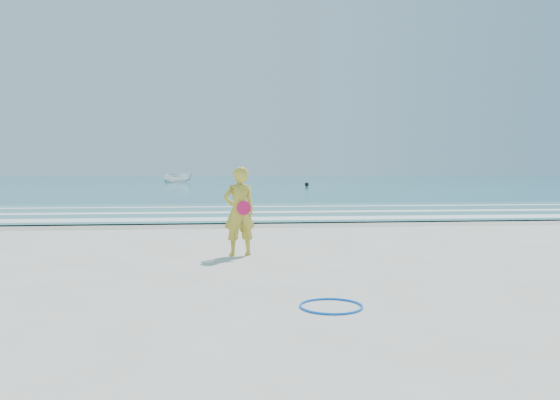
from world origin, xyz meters
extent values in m
plane|color=silver|center=(0.00, 0.00, 0.00)|extent=(400.00, 400.00, 0.00)
cube|color=#B2A893|center=(0.00, 9.00, 0.00)|extent=(400.00, 2.40, 0.00)
cube|color=#19727F|center=(0.00, 105.00, 0.02)|extent=(400.00, 190.00, 0.04)
cube|color=#59B7AD|center=(0.00, 14.00, 0.04)|extent=(400.00, 10.00, 0.01)
cube|color=white|center=(0.00, 10.30, 0.05)|extent=(400.00, 1.40, 0.01)
cube|color=white|center=(0.00, 13.20, 0.05)|extent=(400.00, 0.90, 0.01)
cube|color=white|center=(0.00, 16.50, 0.05)|extent=(400.00, 0.60, 0.01)
torus|color=blue|center=(0.69, -1.35, 0.01)|extent=(0.89, 0.89, 0.03)
imported|color=white|center=(-6.58, 68.53, 0.85)|extent=(4.38, 2.20, 1.62)
sphere|color=black|center=(8.35, 49.15, 0.26)|extent=(0.44, 0.44, 0.44)
imported|color=gold|center=(-0.27, 2.79, 0.85)|extent=(0.71, 0.55, 1.71)
cylinder|color=#F61554|center=(-0.19, 2.61, 0.93)|extent=(0.27, 0.08, 0.27)
camera|label=1|loc=(-0.61, -7.66, 1.61)|focal=35.00mm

